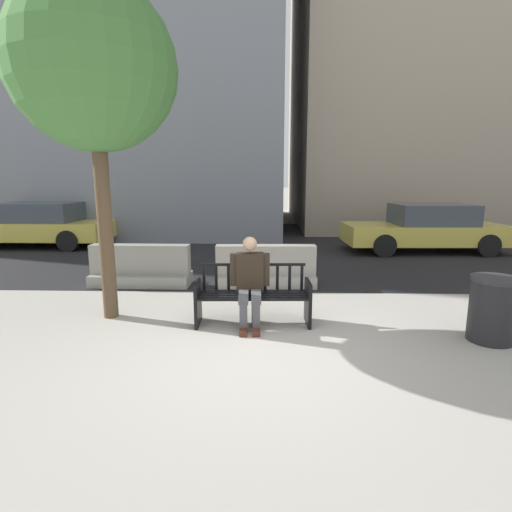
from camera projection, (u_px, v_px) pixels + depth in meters
ground_plane at (257, 352)px, 5.01m from camera, size 200.00×200.00×0.00m
street_asphalt at (264, 243)px, 13.55m from camera, size 120.00×12.00×0.01m
street_bench at (253, 298)px, 5.95m from camera, size 1.71×0.59×0.88m
seated_person at (250, 280)px, 5.84m from camera, size 0.58×0.73×1.31m
jersey_barrier_centre at (266, 270)px, 8.07m from camera, size 2.02×0.75×0.84m
jersey_barrier_left at (141, 269)px, 8.14m from camera, size 2.01×0.70×0.84m
street_tree at (94, 69)px, 5.63m from camera, size 2.36×2.36×4.87m
car_taxi_near at (38, 225)px, 12.74m from camera, size 4.63×1.92×1.41m
car_sedan_mid at (426, 228)px, 11.87m from camera, size 4.73×2.04×1.42m
trash_bin at (492, 309)px, 5.30m from camera, size 0.61×0.61×0.88m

